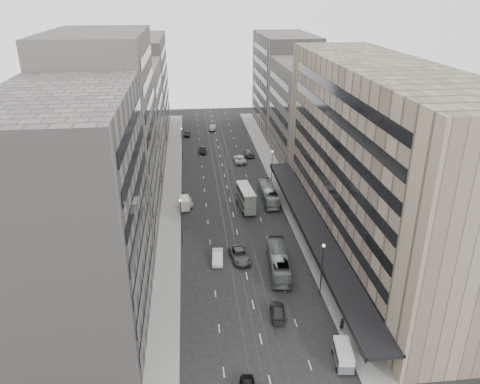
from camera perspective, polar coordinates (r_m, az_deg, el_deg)
name	(u,v)px	position (r m, az deg, el deg)	size (l,w,h in m)	color
ground	(248,280)	(71.15, 0.93, -10.63)	(220.00, 220.00, 0.00)	black
sidewalk_right	(280,182)	(105.68, 4.84, 1.27)	(4.00, 125.00, 0.15)	gray
sidewalk_left	(172,186)	(103.93, -8.26, 0.71)	(4.00, 125.00, 0.15)	gray
department_store	(377,162)	(76.67, 16.37, 3.52)	(19.20, 60.00, 30.00)	gray
building_right_mid	(308,113)	(117.54, 8.31, 9.53)	(15.00, 28.00, 24.00)	#504C45
building_right_far	(284,82)	(145.71, 5.43, 13.16)	(15.00, 32.00, 28.00)	slate
building_left_a	(74,222)	(57.90, -19.56, -3.45)	(15.00, 28.00, 30.00)	slate
building_left_b	(107,138)	(81.90, -15.93, 6.35)	(15.00, 26.00, 34.00)	#504C45
building_left_c	(127,122)	(108.82, -13.60, 8.26)	(15.00, 28.00, 25.00)	slate
building_left_d	(139,87)	(140.50, -12.19, 12.37)	(15.00, 38.00, 28.00)	slate
lamp_right_near	(322,264)	(66.00, 9.99, -8.63)	(0.44, 0.44, 8.32)	#262628
lamp_right_far	(272,164)	(101.13, 3.92, 3.38)	(0.44, 0.44, 8.32)	#262628
lamp_left_near	(181,216)	(78.52, -7.21, -2.93)	(0.44, 0.44, 8.32)	#262628
lamp_left_far	(182,140)	(118.61, -7.11, 6.31)	(0.44, 0.44, 8.32)	#262628
bus_near	(279,261)	(72.65, 4.72, -8.40)	(2.72, 11.62, 3.24)	slate
bus_far	(269,194)	(95.47, 3.50, -0.20)	(2.68, 11.47, 3.20)	#95A097
double_decker	(246,198)	(91.45, 0.72, -0.70)	(3.17, 8.38, 4.48)	slate
vw_microbus	(343,355)	(58.19, 12.48, -18.78)	(2.40, 4.47, 2.30)	#4E5355
panel_van	(185,203)	(92.48, -6.74, -1.34)	(2.02, 3.85, 2.37)	white
sedan_1	(218,257)	(75.08, -2.75, -7.93)	(1.69, 4.84, 1.59)	silver
sedan_2	(240,255)	(75.51, -0.02, -7.67)	(2.74, 5.94, 1.65)	#4D4D4F
sedan_3	(278,312)	(64.06, 4.61, -14.34)	(1.96, 4.82, 1.40)	#252527
sedan_4	(189,202)	(94.43, -6.30, -1.18)	(1.67, 4.16, 1.42)	#B4A895
sedan_5	(203,150)	(124.52, -4.59, 5.11)	(1.63, 4.67, 1.54)	black
sedan_6	(240,159)	(117.34, -0.04, 4.05)	(2.74, 5.94, 1.65)	silver
sedan_7	(249,153)	(122.03, 1.06, 4.81)	(2.24, 5.51, 1.60)	#535355
sedan_8	(187,134)	(139.88, -6.50, 7.10)	(1.78, 4.42, 1.51)	black
sedan_9	(213,127)	(145.54, -3.36, 7.89)	(1.73, 4.95, 1.63)	#AFA491
pedestrian	(342,324)	(62.64, 12.30, -15.49)	(0.66, 0.44, 1.82)	black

